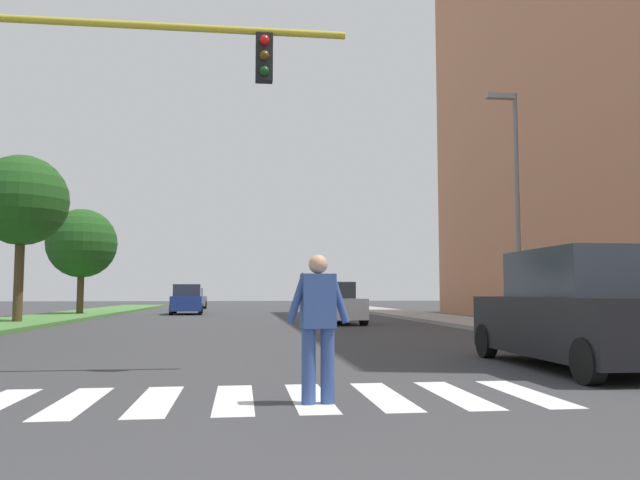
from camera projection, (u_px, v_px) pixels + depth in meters
The scene contains 12 objects.
ground_plane at pixel (239, 319), 30.87m from camera, with size 140.00×140.00×0.00m, color #38383A.
crosswalk at pixel (234, 399), 7.47m from camera, with size 7.65×2.20×0.01m.
median_strip at pixel (37, 320), 27.81m from camera, with size 3.78×64.00×0.15m, color #477A38.
tree_far at pixel (22, 201), 24.99m from camera, with size 3.57×3.57×6.54m.
tree_distant at pixel (82, 243), 34.46m from camera, with size 3.74×3.74×5.67m.
sidewalk_right at pixel (436, 318), 30.04m from camera, with size 3.00×64.00×0.15m, color #9E9991.
street_lamp_right at pixel (514, 188), 20.15m from camera, with size 1.02×0.24×7.50m.
pedestrian_performer at pixel (318, 321), 7.22m from camera, with size 0.75×0.27×1.69m.
suv_crossing at pixel (579, 312), 10.55m from camera, with size 2.00×4.62×1.97m.
sedan_midblock at pixel (332, 304), 26.03m from camera, with size 2.27×4.53×1.70m.
sedan_distant at pixel (187, 300), 37.57m from camera, with size 2.00×4.51×1.76m.
sedan_far_horizon at pixel (191, 299), 48.67m from camera, with size 2.22×4.32×1.63m.
Camera 1 is at (0.07, -1.33, 1.25)m, focal length 35.62 mm.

